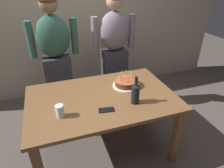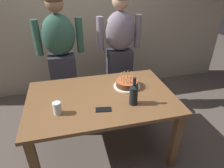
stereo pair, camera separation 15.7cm
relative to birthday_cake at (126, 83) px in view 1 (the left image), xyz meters
The scene contains 9 objects.
ground_plane 0.85m from the birthday_cake, 157.92° to the right, with size 10.00×10.00×0.00m, color #564C44.
back_wall 1.55m from the birthday_cake, 102.54° to the left, with size 5.20×0.10×2.60m, color tan.
dining_table 0.37m from the birthday_cake, 157.92° to the right, with size 1.50×0.96×0.74m.
birthday_cake is the anchor object (origin of this frame).
water_glass_near 0.81m from the birthday_cake, 157.29° to the right, with size 0.07×0.07×0.12m, color silver.
wine_bottle 0.34m from the birthday_cake, 96.96° to the right, with size 0.08×0.08×0.28m.
cell_phone 0.50m from the birthday_cake, 133.42° to the right, with size 0.14×0.07×0.01m, color black.
person_man_bearded 0.97m from the birthday_cake, 134.98° to the left, with size 0.61×0.27×1.66m.
person_woman_cardigan 0.70m from the birthday_cake, 81.44° to the left, with size 0.61×0.27×1.66m.
Camera 1 is at (-0.44, -1.62, 1.84)m, focal length 31.33 mm.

